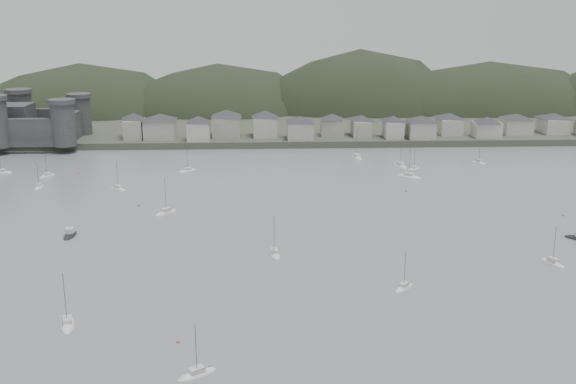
{
  "coord_description": "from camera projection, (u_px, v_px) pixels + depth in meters",
  "views": [
    {
      "loc": [
        -8.58,
        -121.72,
        59.62
      ],
      "look_at": [
        0.0,
        75.0,
        6.0
      ],
      "focal_mm": 41.92,
      "sensor_mm": 36.0,
      "label": 1
    }
  ],
  "objects": [
    {
      "name": "castle",
      "position": [
        9.0,
        123.0,
        298.76
      ],
      "size": [
        66.0,
        43.0,
        20.0
      ],
      "color": "#2F2F31",
      "rests_on": "far_shore_land"
    },
    {
      "name": "forested_ridge",
      "position": [
        282.0,
        134.0,
        396.22
      ],
      "size": [
        851.55,
        103.94,
        102.57
      ],
      "color": "black",
      "rests_on": "ground"
    },
    {
      "name": "motor_launch_far",
      "position": [
        70.0,
        235.0,
        182.92
      ],
      "size": [
        3.13,
        7.96,
        3.88
      ],
      "rotation": [
        0.0,
        0.0,
        3.1
      ],
      "color": "black",
      "rests_on": "ground"
    },
    {
      "name": "far_shore_land",
      "position": [
        273.0,
        106.0,
        417.33
      ],
      "size": [
        900.0,
        250.0,
        3.0
      ],
      "primitive_type": "cube",
      "color": "#383D2D",
      "rests_on": "ground"
    },
    {
      "name": "waterfront_town",
      "position": [
        387.0,
        124.0,
        309.94
      ],
      "size": [
        451.48,
        28.46,
        12.92
      ],
      "color": "gray",
      "rests_on": "far_shore_land"
    },
    {
      "name": "ground",
      "position": [
        304.0,
        320.0,
        133.36
      ],
      "size": [
        900.0,
        900.0,
        0.0
      ],
      "primitive_type": "plane",
      "color": "slate",
      "rests_on": "ground"
    },
    {
      "name": "sailboat_lead",
      "position": [
        400.0,
        166.0,
        263.66
      ],
      "size": [
        5.71,
        10.29,
        13.39
      ],
      "rotation": [
        0.0,
        0.0,
        0.28
      ],
      "color": "silver",
      "rests_on": "ground"
    },
    {
      "name": "mooring_buoys",
      "position": [
        224.0,
        220.0,
        195.95
      ],
      "size": [
        173.91,
        135.45,
        0.7
      ],
      "color": "#AC5A39",
      "rests_on": "ground"
    },
    {
      "name": "moored_fleet",
      "position": [
        203.0,
        210.0,
        205.89
      ],
      "size": [
        214.33,
        178.0,
        13.84
      ],
      "color": "silver",
      "rests_on": "ground"
    }
  ]
}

